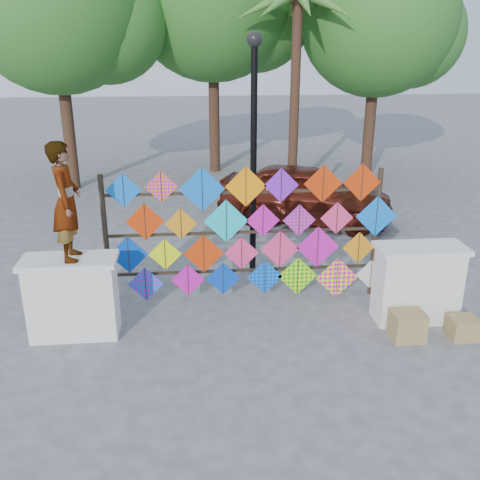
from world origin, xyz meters
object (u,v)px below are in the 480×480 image
at_px(lamppost, 254,135).
at_px(vendor_woman, 66,202).
at_px(kite_rack, 251,235).
at_px(sedan, 305,193).

bearing_deg(lamppost, vendor_woman, -143.13).
distance_m(kite_rack, vendor_woman, 3.04).
bearing_deg(vendor_woman, sedan, -45.28).
height_order(sedan, lamppost, lamppost).
relative_size(kite_rack, vendor_woman, 2.87).
height_order(kite_rack, lamppost, lamppost).
bearing_deg(sedan, kite_rack, -179.38).
distance_m(sedan, lamppost, 3.98).
xyz_separation_m(sedan, lamppost, (-1.68, -3.03, 1.96)).
height_order(kite_rack, sedan, kite_rack).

